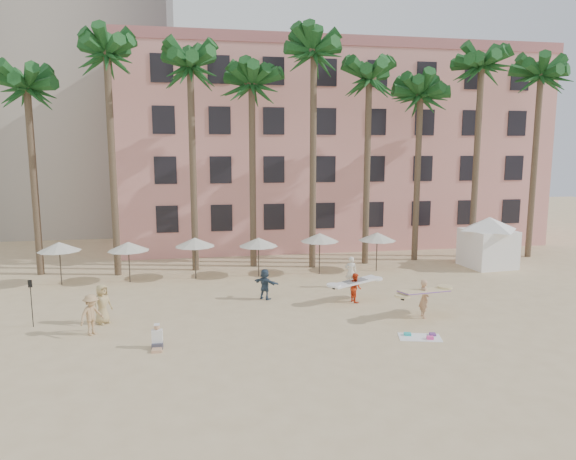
{
  "coord_description": "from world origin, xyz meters",
  "views": [
    {
      "loc": [
        -4.81,
        -19.59,
        8.06
      ],
      "look_at": [
        -0.24,
        6.0,
        4.0
      ],
      "focal_mm": 32.0,
      "sensor_mm": 36.0,
      "label": 1
    }
  ],
  "objects_px": {
    "pink_hotel": "(328,151)",
    "carrier_white": "(355,286)",
    "cabana": "(488,238)",
    "carrier_yellow": "(424,296)"
  },
  "relations": [
    {
      "from": "cabana",
      "to": "carrier_white",
      "type": "height_order",
      "value": "cabana"
    },
    {
      "from": "carrier_yellow",
      "to": "pink_hotel",
      "type": "bearing_deg",
      "value": 87.33
    },
    {
      "from": "pink_hotel",
      "to": "carrier_yellow",
      "type": "bearing_deg",
      "value": -92.67
    },
    {
      "from": "cabana",
      "to": "carrier_white",
      "type": "bearing_deg",
      "value": -151.04
    },
    {
      "from": "carrier_white",
      "to": "cabana",
      "type": "bearing_deg",
      "value": 28.96
    },
    {
      "from": "carrier_yellow",
      "to": "carrier_white",
      "type": "bearing_deg",
      "value": 129.06
    },
    {
      "from": "cabana",
      "to": "carrier_white",
      "type": "xyz_separation_m",
      "value": [
        -11.61,
        -6.42,
        -1.21
      ]
    },
    {
      "from": "pink_hotel",
      "to": "carrier_white",
      "type": "relative_size",
      "value": 12.16
    },
    {
      "from": "pink_hotel",
      "to": "carrier_yellow",
      "type": "xyz_separation_m",
      "value": [
        -1.08,
        -23.09,
        -6.96
      ]
    },
    {
      "from": "carrier_yellow",
      "to": "carrier_white",
      "type": "distance_m",
      "value": 3.98
    }
  ]
}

